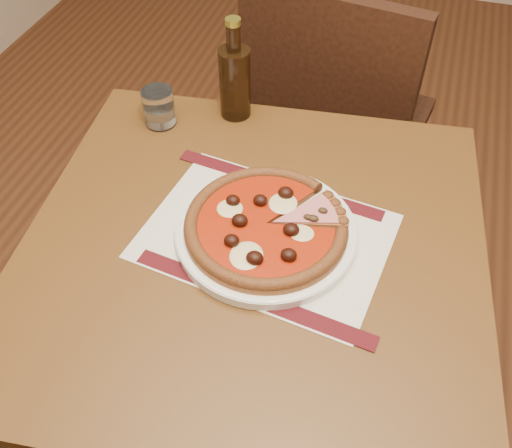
{
  "coord_description": "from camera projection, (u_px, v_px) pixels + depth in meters",
  "views": [
    {
      "loc": [
        -0.56,
        -0.29,
        1.51
      ],
      "look_at": [
        -0.76,
        0.34,
        0.78
      ],
      "focal_mm": 40.0,
      "sensor_mm": 36.0,
      "label": 1
    }
  ],
  "objects": [
    {
      "name": "table",
      "position": [
        253.0,
        279.0,
        1.07
      ],
      "size": [
        0.89,
        0.89,
        0.75
      ],
      "rotation": [
        0.0,
        0.0,
        0.11
      ],
      "color": "brown",
      "rests_on": "ground"
    },
    {
      "name": "plate",
      "position": [
        266.0,
        232.0,
        0.99
      ],
      "size": [
        0.32,
        0.32,
        0.02
      ],
      "primitive_type": "cylinder",
      "color": "white",
      "rests_on": "placemat"
    },
    {
      "name": "placemat",
      "position": [
        266.0,
        236.0,
        1.0
      ],
      "size": [
        0.45,
        0.35,
        0.0
      ],
      "primitive_type": "cube",
      "rotation": [
        0.0,
        0.0,
        -0.13
      ],
      "color": "beige",
      "rests_on": "table"
    },
    {
      "name": "water_glass",
      "position": [
        159.0,
        107.0,
        1.19
      ],
      "size": [
        0.07,
        0.07,
        0.08
      ],
      "primitive_type": "cylinder",
      "rotation": [
        0.0,
        0.0,
        0.1
      ],
      "color": "white",
      "rests_on": "table"
    },
    {
      "name": "chair_far",
      "position": [
        334.0,
        119.0,
        1.58
      ],
      "size": [
        0.51,
        0.51,
        0.94
      ],
      "rotation": [
        0.0,
        0.0,
        2.98
      ],
      "color": "black",
      "rests_on": "ground"
    },
    {
      "name": "pizza",
      "position": [
        266.0,
        225.0,
        0.98
      ],
      "size": [
        0.28,
        0.28,
        0.04
      ],
      "color": "#965324",
      "rests_on": "plate"
    },
    {
      "name": "bottle",
      "position": [
        235.0,
        79.0,
        1.18
      ],
      "size": [
        0.07,
        0.07,
        0.22
      ],
      "color": "black",
      "rests_on": "table"
    },
    {
      "name": "ham_slice",
      "position": [
        315.0,
        210.0,
        1.01
      ],
      "size": [
        0.13,
        0.11,
        0.02
      ],
      "rotation": [
        0.0,
        0.0,
        0.62
      ],
      "color": "#965324",
      "rests_on": "plate"
    }
  ]
}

